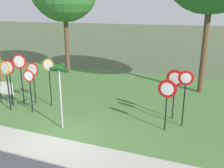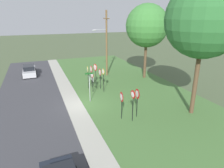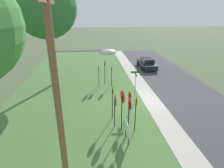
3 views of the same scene
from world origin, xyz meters
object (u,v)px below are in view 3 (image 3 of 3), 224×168
at_px(stop_sign_near_right, 115,104).
at_px(stop_sign_center_tall, 136,105).
at_px(stop_sign_far_center, 113,95).
at_px(yield_sign_far_left, 105,67).
at_px(yield_sign_near_right, 112,70).
at_px(parked_sedan_distant, 147,64).
at_px(stop_sign_far_left, 129,108).
at_px(oak_tree_right, 45,7).
at_px(stop_sign_far_right, 129,100).
at_px(utility_pole, 61,98).
at_px(notice_board, 127,129).
at_px(street_name_post, 135,85).
at_px(stop_sign_near_left, 122,102).
at_px(yield_sign_near_left, 99,69).

height_order(stop_sign_near_right, stop_sign_center_tall, stop_sign_center_tall).
distance_m(stop_sign_far_center, yield_sign_far_left, 7.06).
bearing_deg(yield_sign_near_right, parked_sedan_distant, -38.22).
bearing_deg(stop_sign_far_left, oak_tree_right, 30.80).
height_order(stop_sign_far_right, utility_pole, utility_pole).
bearing_deg(yield_sign_near_right, utility_pole, 169.98).
xyz_separation_m(notice_board, oak_tree_right, (10.25, 6.11, 6.96)).
distance_m(stop_sign_far_left, stop_sign_far_center, 2.13).
height_order(yield_sign_near_right, utility_pole, utility_pole).
relative_size(stop_sign_near_right, notice_board, 1.90).
distance_m(stop_sign_far_left, parked_sedan_distant, 15.54).
bearing_deg(oak_tree_right, street_name_post, -126.00).
height_order(yield_sign_far_left, parked_sedan_distant, yield_sign_far_left).
height_order(stop_sign_center_tall, oak_tree_right, oak_tree_right).
bearing_deg(yield_sign_far_left, oak_tree_right, 79.58).
bearing_deg(stop_sign_far_left, yield_sign_far_left, 2.45).
height_order(stop_sign_near_left, yield_sign_near_right, stop_sign_near_left).
bearing_deg(parked_sedan_distant, street_name_post, 156.47).
bearing_deg(yield_sign_far_left, stop_sign_far_left, -179.48).
height_order(stop_sign_far_right, notice_board, stop_sign_far_right).
height_order(stop_sign_near_left, stop_sign_far_center, stop_sign_near_left).
xyz_separation_m(yield_sign_near_left, parked_sedan_distant, (6.01, -6.92, -1.25)).
bearing_deg(stop_sign_center_tall, utility_pole, 145.74).
bearing_deg(stop_sign_far_center, oak_tree_right, 32.12).
bearing_deg(stop_sign_far_left, stop_sign_far_right, -14.40).
relative_size(stop_sign_center_tall, yield_sign_near_right, 1.12).
height_order(stop_sign_near_right, yield_sign_far_left, yield_sign_far_left).
bearing_deg(yield_sign_far_left, stop_sign_center_tall, -176.10).
distance_m(stop_sign_center_tall, yield_sign_near_left, 8.44).
height_order(stop_sign_near_left, parked_sedan_distant, stop_sign_near_left).
xyz_separation_m(utility_pole, notice_board, (3.41, -3.02, -3.89)).
bearing_deg(stop_sign_near_left, yield_sign_near_left, -3.23).
xyz_separation_m(stop_sign_far_right, yield_sign_far_left, (7.44, 1.15, 0.35)).
bearing_deg(notice_board, utility_pole, 136.58).
xyz_separation_m(stop_sign_center_tall, yield_sign_near_left, (8.21, 1.98, -0.05)).
distance_m(stop_sign_far_left, stop_sign_center_tall, 0.57).
xyz_separation_m(stop_sign_near_left, notice_board, (-1.11, -0.13, -1.28)).
bearing_deg(yield_sign_near_right, yield_sign_near_left, 87.90).
height_order(stop_sign_far_right, yield_sign_near_left, yield_sign_near_left).
bearing_deg(street_name_post, yield_sign_far_left, 25.65).
height_order(street_name_post, notice_board, street_name_post).
relative_size(stop_sign_far_center, utility_pole, 0.30).
distance_m(yield_sign_near_right, utility_pole, 13.16).
distance_m(yield_sign_near_left, yield_sign_near_right, 1.34).
distance_m(stop_sign_near_left, yield_sign_near_right, 7.92).
distance_m(stop_sign_near_right, yield_sign_near_right, 7.44).
xyz_separation_m(stop_sign_near_right, street_name_post, (3.09, -2.07, 0.02)).
bearing_deg(street_name_post, utility_pole, 153.26).
height_order(stop_sign_far_center, notice_board, stop_sign_far_center).
bearing_deg(oak_tree_right, stop_sign_far_center, -143.96).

